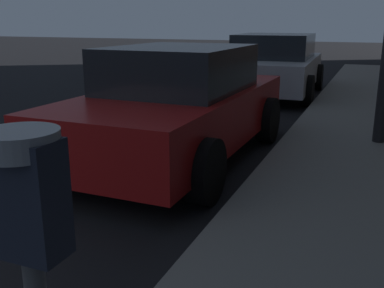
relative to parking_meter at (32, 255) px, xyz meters
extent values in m
cube|color=#232838|center=(0.00, 0.00, 0.15)|extent=(0.19, 0.11, 0.30)
cylinder|color=#999EA5|center=(0.00, 0.00, 0.29)|extent=(0.19, 0.19, 0.06)
cube|color=black|center=(-0.06, 0.00, 0.19)|extent=(0.01, 0.08, 0.11)
cube|color=maroon|center=(-1.53, 4.31, -0.60)|extent=(1.76, 4.05, 0.64)
cube|color=#1E2328|center=(-1.53, 4.34, -0.02)|extent=(1.53, 1.89, 0.56)
cylinder|color=black|center=(-2.37, 5.57, -0.84)|extent=(0.23, 0.66, 0.66)
cylinder|color=black|center=(-0.65, 5.55, -0.84)|extent=(0.23, 0.66, 0.66)
cylinder|color=black|center=(-2.41, 3.07, -0.84)|extent=(0.23, 0.66, 0.66)
cylinder|color=black|center=(-0.68, 3.05, -0.84)|extent=(0.23, 0.66, 0.66)
cube|color=#B7B7BF|center=(-1.53, 9.85, -0.60)|extent=(2.05, 4.11, 0.64)
cube|color=#1E2328|center=(-1.53, 9.93, -0.02)|extent=(1.74, 2.19, 0.56)
cylinder|color=black|center=(-2.53, 11.06, -0.84)|extent=(0.25, 0.67, 0.66)
cylinder|color=black|center=(-0.63, 11.14, -0.84)|extent=(0.25, 0.67, 0.66)
cylinder|color=black|center=(-2.42, 8.56, -0.84)|extent=(0.25, 0.67, 0.66)
cylinder|color=black|center=(-0.52, 8.64, -0.84)|extent=(0.25, 0.67, 0.66)
camera|label=1|loc=(0.76, -0.78, 0.57)|focal=41.75mm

